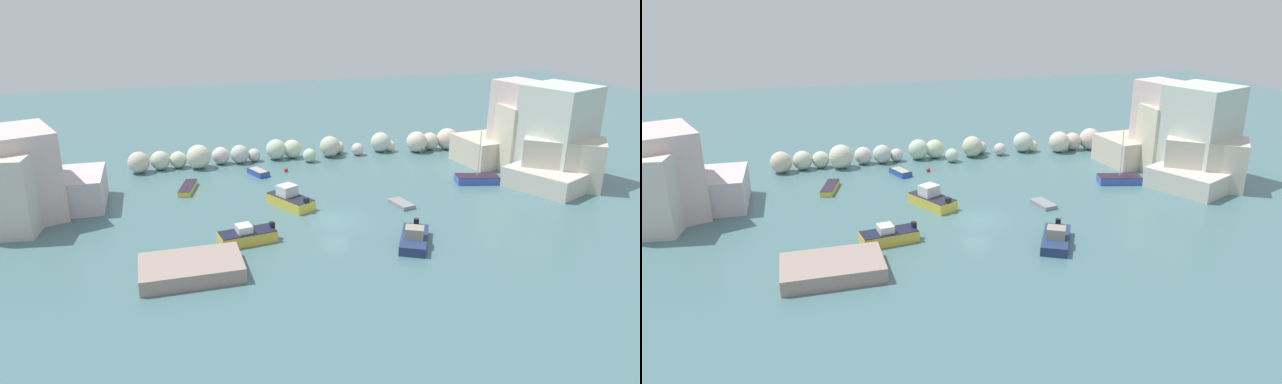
% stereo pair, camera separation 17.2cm
% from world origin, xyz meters
% --- Properties ---
extents(cove_water, '(160.00, 160.00, 0.00)m').
position_xyz_m(cove_water, '(0.00, 0.00, 0.00)').
color(cove_water, slate).
rests_on(cove_water, ground).
extents(cliff_headland_right, '(16.31, 20.41, 10.37)m').
position_xyz_m(cliff_headland_right, '(26.62, 8.50, 3.47)').
color(cliff_headland_right, beige).
rests_on(cliff_headland_right, ground).
extents(rock_breakwater, '(41.35, 4.34, 2.79)m').
position_xyz_m(rock_breakwater, '(2.33, 20.00, 1.19)').
color(rock_breakwater, beige).
rests_on(rock_breakwater, ground).
extents(stone_dock, '(7.58, 5.07, 1.16)m').
position_xyz_m(stone_dock, '(-13.41, -7.47, 0.58)').
color(stone_dock, '#A38A7F').
rests_on(stone_dock, ground).
extents(channel_buoy, '(0.48, 0.48, 0.48)m').
position_xyz_m(channel_buoy, '(-1.14, 15.38, 0.24)').
color(channel_buoy, red).
rests_on(channel_buoy, cove_water).
extents(moored_boat_0, '(2.31, 4.54, 0.58)m').
position_xyz_m(moored_boat_0, '(-12.45, 11.86, 0.29)').
color(moored_boat_0, gold).
rests_on(moored_boat_0, cove_water).
extents(moored_boat_1, '(4.98, 2.67, 1.62)m').
position_xyz_m(moored_boat_1, '(-8.49, -2.82, 0.59)').
color(moored_boat_1, gold).
rests_on(moored_boat_1, cove_water).
extents(moored_boat_2, '(4.34, 5.62, 1.66)m').
position_xyz_m(moored_boat_2, '(4.79, -6.95, 0.54)').
color(moored_boat_2, navy).
rests_on(moored_boat_2, cove_water).
extents(moored_boat_3, '(4.21, 5.42, 2.05)m').
position_xyz_m(moored_boat_3, '(-3.18, 4.53, 0.71)').
color(moored_boat_3, yellow).
rests_on(moored_boat_3, cove_water).
extents(moored_boat_4, '(4.91, 3.02, 5.80)m').
position_xyz_m(moored_boat_4, '(18.05, 5.92, 0.43)').
color(moored_boat_4, '#3959B9').
rests_on(moored_boat_4, cove_water).
extents(moored_boat_5, '(1.96, 3.03, 0.38)m').
position_xyz_m(moored_boat_5, '(7.35, 1.69, 0.19)').
color(moored_boat_5, gray).
rests_on(moored_boat_5, cove_water).
extents(moored_boat_6, '(2.31, 3.24, 0.61)m').
position_xyz_m(moored_boat_6, '(-4.42, 15.12, 0.32)').
color(moored_boat_6, blue).
rests_on(moored_boat_6, cove_water).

